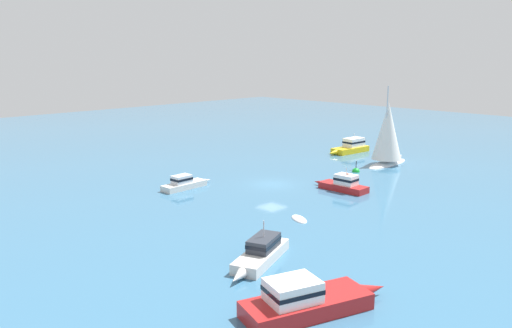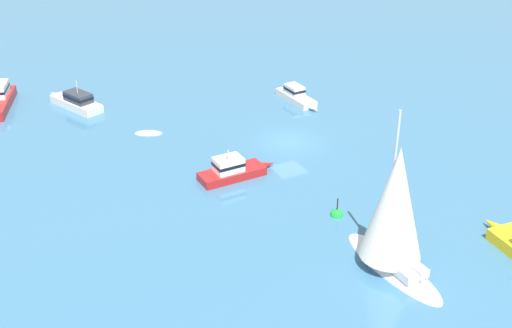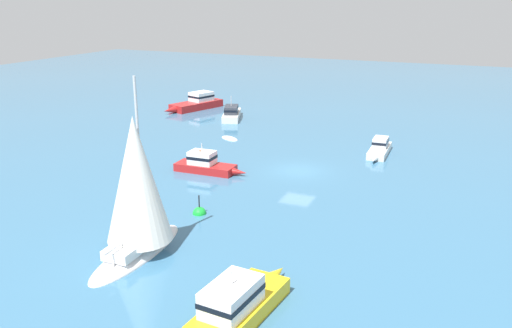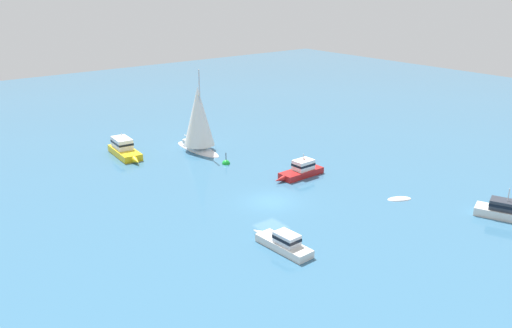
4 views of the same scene
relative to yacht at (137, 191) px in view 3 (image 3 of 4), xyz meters
name	(u,v)px [view 3 (image 3 of 4)]	position (x,y,z in m)	size (l,w,h in m)	color
ground_plane	(298,171)	(3.18, 17.10, -3.53)	(160.00, 160.00, 0.00)	teal
yacht	(137,191)	(0.00, 0.00, 0.00)	(3.70, 8.04, 10.04)	white
cabin_cruiser	(379,148)	(8.23, 24.58, -2.98)	(1.73, 6.06, 1.43)	silver
powerboat	(232,113)	(-10.43, 32.58, -2.90)	(3.77, 7.06, 2.67)	silver
dinghy	(230,139)	(-6.46, 24.05, -3.53)	(2.50, 1.98, 0.42)	white
launch	(239,302)	(7.80, -3.65, -2.75)	(2.62, 7.18, 2.57)	yellow
motor_cruiser	(206,164)	(-3.53, 13.88, -2.88)	(6.08, 1.94, 2.32)	#B21E1E
cabin_cruiser_1	(196,103)	(-16.94, 35.80, -2.77)	(4.58, 8.66, 2.02)	#B21E1E
channel_buoy	(199,214)	(0.34, 5.99, -3.52)	(0.89, 0.89, 1.71)	green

